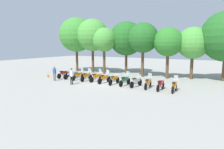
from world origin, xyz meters
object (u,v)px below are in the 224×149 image
at_px(motorcycle_5, 104,78).
at_px(tree_2, 104,40).
at_px(motorcycle_0, 64,74).
at_px(motorcycle_1, 71,74).
at_px(traffic_cone, 48,75).
at_px(motorcycle_10, 161,85).
at_px(motorcycle_11, 174,86).
at_px(tree_0, 76,35).
at_px(tree_4, 143,38).
at_px(motorcycle_3, 87,76).
at_px(tree_3, 126,39).
at_px(motorcycle_8, 136,82).
at_px(person_0, 54,72).
at_px(motorcycle_7, 125,80).
at_px(tree_6, 193,43).
at_px(person_1, 72,75).
at_px(motorcycle_2, 78,75).
at_px(motorcycle_4, 97,77).
at_px(tree_1, 93,35).
at_px(tree_5, 168,42).
at_px(motorcycle_9, 148,83).
at_px(motorcycle_6, 114,79).

relative_size(motorcycle_5, tree_2, 0.34).
height_order(motorcycle_0, motorcycle_1, motorcycle_1).
bearing_deg(traffic_cone, motorcycle_10, -0.05).
bearing_deg(motorcycle_11, motorcycle_10, 86.14).
xyz_separation_m(motorcycle_1, tree_0, (-3.84, 5.76, 5.02)).
bearing_deg(tree_4, traffic_cone, -147.83).
bearing_deg(motorcycle_3, tree_3, -9.39).
height_order(motorcycle_8, person_0, person_0).
distance_m(motorcycle_3, tree_2, 7.27).
relative_size(motorcycle_5, motorcycle_7, 1.00).
xyz_separation_m(motorcycle_10, motorcycle_11, (1.24, -0.02, 0.01)).
distance_m(motorcycle_5, tree_6, 11.24).
xyz_separation_m(person_1, tree_2, (-1.29, 8.33, 3.69)).
height_order(motorcycle_5, person_0, person_0).
bearing_deg(person_1, motorcycle_5, -71.23).
height_order(motorcycle_2, motorcycle_4, same).
xyz_separation_m(person_1, tree_1, (-3.47, 8.66, 4.41)).
xyz_separation_m(motorcycle_2, person_1, (1.25, -2.58, 0.51)).
xyz_separation_m(motorcycle_8, person_0, (-9.35, -1.59, 0.47)).
xyz_separation_m(tree_5, traffic_cone, (-13.28, -6.59, -4.11)).
bearing_deg(motorcycle_9, motorcycle_8, 84.08).
bearing_deg(tree_3, motorcycle_9, -52.58).
height_order(motorcycle_3, person_1, person_1).
bearing_deg(motorcycle_2, motorcycle_10, -86.70).
height_order(motorcycle_9, tree_6, tree_6).
distance_m(motorcycle_5, tree_5, 8.93).
xyz_separation_m(tree_2, tree_4, (5.67, 0.19, 0.19)).
bearing_deg(tree_5, person_0, -142.97).
relative_size(motorcycle_3, tree_4, 0.32).
relative_size(motorcycle_2, tree_5, 0.36).
bearing_deg(motorcycle_10, person_0, 96.57).
height_order(motorcycle_0, person_1, person_1).
bearing_deg(motorcycle_2, motorcycle_6, -86.77).
distance_m(motorcycle_6, person_0, 7.07).
relative_size(motorcycle_6, motorcycle_11, 1.00).
xyz_separation_m(motorcycle_10, person_1, (-8.69, -2.10, 0.52)).
xyz_separation_m(motorcycle_0, tree_4, (8.11, 5.76, 4.41)).
relative_size(motorcycle_0, motorcycle_2, 1.00).
distance_m(motorcycle_1, motorcycle_8, 8.70).
relative_size(person_1, tree_3, 0.24).
relative_size(tree_0, tree_6, 1.32).
bearing_deg(motorcycle_7, person_1, 118.22).
height_order(motorcycle_6, motorcycle_11, motorcycle_11).
relative_size(motorcycle_1, tree_2, 0.34).
relative_size(motorcycle_2, tree_1, 0.28).
height_order(motorcycle_3, tree_2, tree_2).
xyz_separation_m(motorcycle_4, motorcycle_5, (1.24, -0.32, 0.00)).
bearing_deg(tree_6, motorcycle_8, -117.54).
xyz_separation_m(motorcycle_3, tree_0, (-6.32, 5.95, 5.02)).
bearing_deg(motorcycle_7, motorcycle_8, -89.76).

